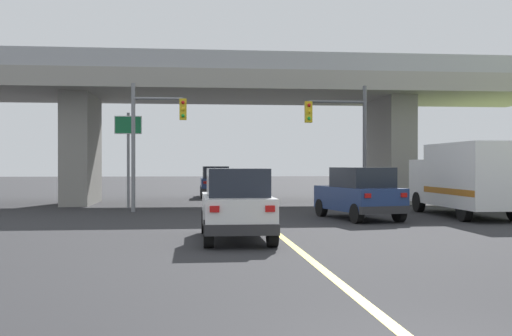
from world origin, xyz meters
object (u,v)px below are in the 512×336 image
(suv_lead, at_px, (236,204))
(highway_sign, at_px, (128,139))
(suv_crossing, at_px, (360,193))
(traffic_signal_farside, at_px, (151,131))
(traffic_signal_nearside, at_px, (345,132))
(box_truck, at_px, (467,178))
(sedan_oncoming, at_px, (215,182))

(suv_lead, bearing_deg, highway_sign, 107.46)
(suv_crossing, bearing_deg, traffic_signal_farside, 138.36)
(highway_sign, bearing_deg, traffic_signal_nearside, -19.01)
(box_truck, xyz_separation_m, sedan_oncoming, (-9.62, 16.49, -0.57))
(suv_lead, relative_size, traffic_signal_nearside, 0.78)
(sedan_oncoming, relative_size, traffic_signal_nearside, 0.82)
(box_truck, relative_size, highway_sign, 1.48)
(box_truck, xyz_separation_m, traffic_signal_farside, (-12.99, 4.16, 2.06))
(traffic_signal_farside, height_order, highway_sign, traffic_signal_farside)
(traffic_signal_nearside, relative_size, highway_sign, 1.22)
(suv_lead, height_order, traffic_signal_nearside, traffic_signal_nearside)
(sedan_oncoming, xyz_separation_m, traffic_signal_farside, (-3.37, -12.33, 2.63))
(sedan_oncoming, height_order, highway_sign, highway_sign)
(suv_crossing, height_order, highway_sign, highway_sign)
(suv_crossing, bearing_deg, box_truck, -3.10)
(suv_lead, relative_size, box_truck, 0.65)
(traffic_signal_nearside, xyz_separation_m, highway_sign, (-10.11, 3.48, -0.23))
(suv_lead, xyz_separation_m, sedan_oncoming, (0.28, 23.35, 0.00))
(box_truck, bearing_deg, traffic_signal_farside, 162.26)
(box_truck, xyz_separation_m, highway_sign, (-14.28, 7.08, 1.80))
(suv_lead, xyz_separation_m, suv_crossing, (5.24, 6.18, 0.00))
(suv_lead, bearing_deg, sedan_oncoming, 89.32)
(traffic_signal_nearside, bearing_deg, suv_lead, -118.70)
(traffic_signal_farside, relative_size, highway_sign, 1.23)
(suv_lead, distance_m, sedan_oncoming, 23.36)
(suv_lead, relative_size, traffic_signal_farside, 0.78)
(sedan_oncoming, distance_m, highway_sign, 10.77)
(suv_lead, height_order, box_truck, box_truck)
(box_truck, height_order, sedan_oncoming, box_truck)
(suv_lead, distance_m, highway_sign, 14.80)
(suv_crossing, xyz_separation_m, box_truck, (4.66, 0.69, 0.57))
(suv_lead, xyz_separation_m, box_truck, (9.89, 6.86, 0.57))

